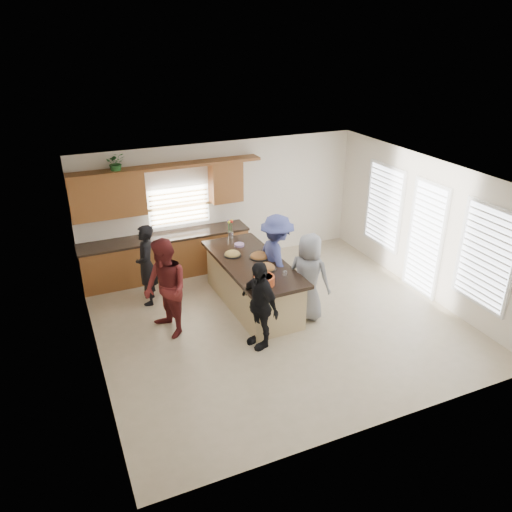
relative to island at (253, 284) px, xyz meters
name	(u,v)px	position (x,y,z in m)	size (l,w,h in m)	color
floor	(278,321)	(0.19, -0.76, -0.45)	(6.50, 6.50, 0.00)	#BDAA8C
room_shell	(280,227)	(0.19, -0.76, 1.45)	(6.52, 6.02, 2.81)	silver
back_cabinetry	(163,237)	(-1.28, 1.97, 0.46)	(4.08, 0.66, 2.46)	brown
right_wall_glazing	(427,232)	(3.41, -0.89, 0.89)	(0.06, 4.00, 2.25)	white
island	(253,284)	(0.00, 0.00, 0.00)	(1.21, 2.73, 0.95)	tan
platter_front	(266,268)	(0.09, -0.40, 0.52)	(0.40, 0.40, 0.16)	black
platter_mid	(259,256)	(0.19, 0.11, 0.52)	(0.40, 0.40, 0.16)	black
platter_back	(232,254)	(-0.26, 0.41, 0.52)	(0.34, 0.34, 0.14)	black
salad_bowl	(264,280)	(-0.18, -0.94, 0.59)	(0.37, 0.37, 0.16)	#BD4B22
clear_cup	(285,274)	(0.30, -0.79, 0.54)	(0.09, 0.09, 0.09)	white
plate_stack	(239,245)	(0.04, 0.80, 0.52)	(0.20, 0.20, 0.04)	#B58CCB
flower_vase	(230,229)	(0.02, 1.25, 0.71)	(0.14, 0.14, 0.41)	silver
potted_plant	(116,163)	(-2.06, 2.06, 2.15)	(0.37, 0.32, 0.41)	#2A692B
woman_left_back	(146,265)	(-1.86, 0.92, 0.37)	(0.60, 0.39, 1.65)	black
woman_left_mid	(166,289)	(-1.79, -0.33, 0.46)	(0.88, 0.69, 1.82)	maroon
woman_left_front	(259,305)	(-0.43, -1.31, 0.34)	(0.93, 0.39, 1.59)	black
woman_right_back	(277,259)	(0.50, -0.03, 0.46)	(1.18, 0.68, 1.83)	#3A4280
woman_right_front	(308,277)	(0.77, -0.83, 0.40)	(0.83, 0.54, 1.69)	slate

